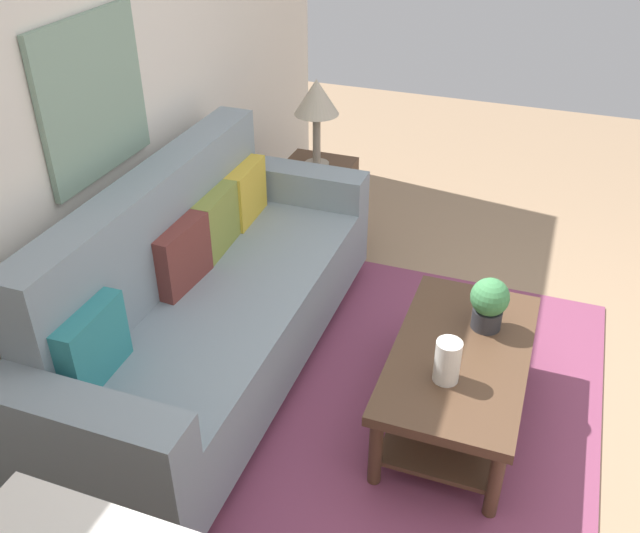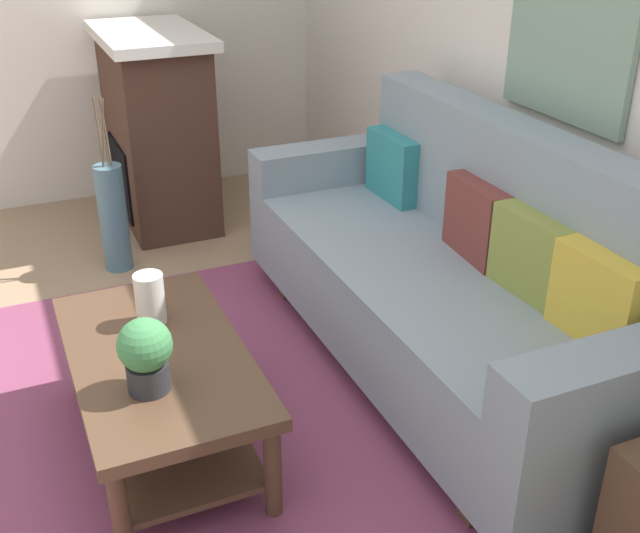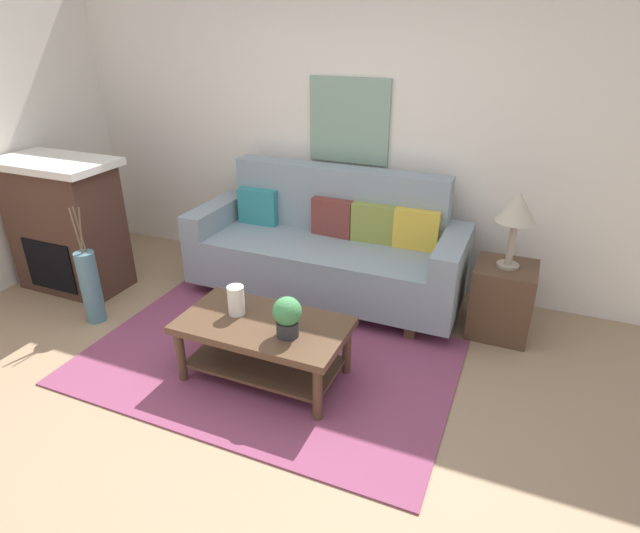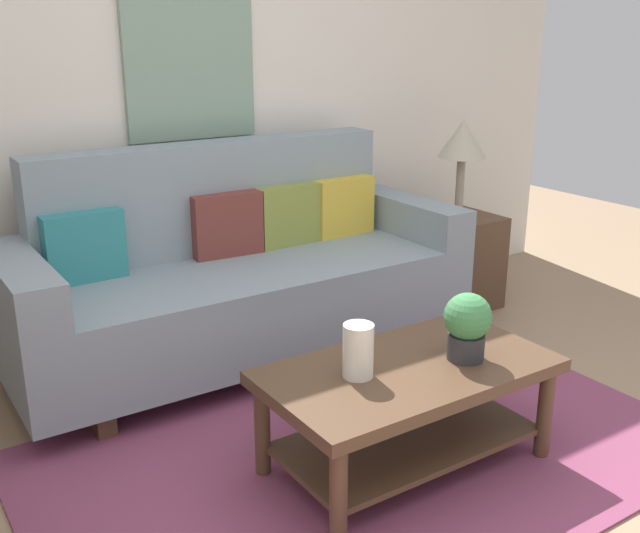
% 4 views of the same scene
% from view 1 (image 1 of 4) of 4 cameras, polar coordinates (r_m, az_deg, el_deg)
% --- Properties ---
extents(ground_plane, '(9.38, 9.38, 0.00)m').
position_cam_1_polar(ground_plane, '(3.45, 16.51, -14.21)').
color(ground_plane, '#9E7F60').
extents(wall_back, '(5.38, 0.10, 2.70)m').
position_cam_1_polar(wall_back, '(3.34, -18.97, 11.85)').
color(wall_back, silver).
rests_on(wall_back, ground_plane).
extents(area_rug, '(2.58, 1.65, 0.01)m').
position_cam_1_polar(area_rug, '(3.46, 8.17, -12.49)').
color(area_rug, '#843D5B').
rests_on(area_rug, ground_plane).
extents(couch, '(2.29, 0.84, 1.08)m').
position_cam_1_polar(couch, '(3.49, -9.14, -2.95)').
color(couch, gray).
rests_on(couch, ground_plane).
extents(throw_pillow_teal, '(0.36, 0.13, 0.32)m').
position_cam_1_polar(throw_pillow_teal, '(2.94, -18.28, -6.10)').
color(throw_pillow_teal, teal).
rests_on(throw_pillow_teal, couch).
extents(throw_pillow_maroon, '(0.37, 0.14, 0.32)m').
position_cam_1_polar(throw_pillow_maroon, '(3.41, -11.35, 0.88)').
color(throw_pillow_maroon, brown).
rests_on(throw_pillow_maroon, couch).
extents(throw_pillow_olive, '(0.37, 0.14, 0.32)m').
position_cam_1_polar(throw_pillow_olive, '(3.68, -8.60, 3.66)').
color(throw_pillow_olive, olive).
rests_on(throw_pillow_olive, couch).
extents(throw_pillow_mustard, '(0.36, 0.13, 0.32)m').
position_cam_1_polar(throw_pillow_mustard, '(3.96, -6.21, 6.06)').
color(throw_pillow_mustard, gold).
rests_on(throw_pillow_mustard, couch).
extents(coffee_table, '(1.10, 0.60, 0.43)m').
position_cam_1_polar(coffee_table, '(3.29, 11.29, -8.34)').
color(coffee_table, '#513826').
rests_on(coffee_table, ground_plane).
extents(tabletop_vase, '(0.11, 0.11, 0.20)m').
position_cam_1_polar(tabletop_vase, '(3.00, 10.40, -7.64)').
color(tabletop_vase, white).
rests_on(tabletop_vase, coffee_table).
extents(potted_plant_tabletop, '(0.18, 0.18, 0.26)m').
position_cam_1_polar(potted_plant_tabletop, '(3.30, 13.69, -2.88)').
color(potted_plant_tabletop, '#2D2D33').
rests_on(potted_plant_tabletop, coffee_table).
extents(side_table, '(0.44, 0.44, 0.56)m').
position_cam_1_polar(side_table, '(4.68, -0.26, 5.15)').
color(side_table, '#513826').
rests_on(side_table, ground_plane).
extents(table_lamp, '(0.28, 0.28, 0.57)m').
position_cam_1_polar(table_lamp, '(4.39, -0.29, 13.44)').
color(table_lamp, gray).
rests_on(table_lamp, side_table).
extents(framed_painting, '(0.71, 0.03, 0.70)m').
position_cam_1_polar(framed_painting, '(3.28, -18.06, 13.02)').
color(framed_painting, gray).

